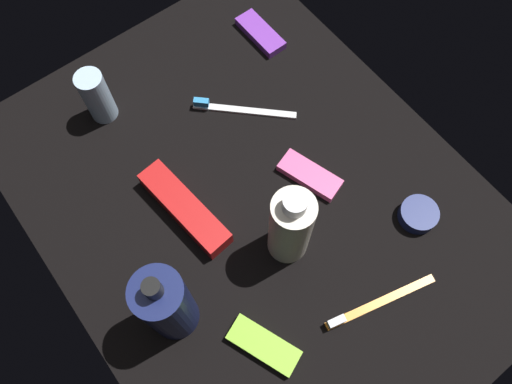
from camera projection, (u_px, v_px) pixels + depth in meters
ground_plane at (256, 201)px, 81.07cm from camera, size 84.00×64.00×1.20cm
lotion_bottle at (167, 305)px, 65.26cm from camera, size 6.77×6.77×19.86cm
bodywash_bottle at (290, 227)px, 70.06cm from camera, size 6.13×6.13×17.88cm
deodorant_stick at (97, 96)px, 82.24cm from camera, size 4.52×4.52×10.15cm
toothbrush_white at (238, 109)px, 86.54cm from camera, size 13.43×13.72×2.10cm
toothbrush_orange at (374, 305)px, 73.30cm from camera, size 5.48×17.76×2.10cm
toothpaste_box_red at (185, 208)px, 78.20cm from camera, size 17.96×6.19×3.20cm
snack_bar_purple at (260, 33)px, 92.83cm from camera, size 10.44×4.12×1.50cm
snack_bar_lime at (264, 345)px, 70.90cm from camera, size 11.14×7.55×1.50cm
snack_bar_pink at (310, 175)px, 81.38cm from camera, size 11.12×6.98×1.50cm
cream_tin_left at (418, 214)px, 78.34cm from camera, size 6.03×6.03×2.19cm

